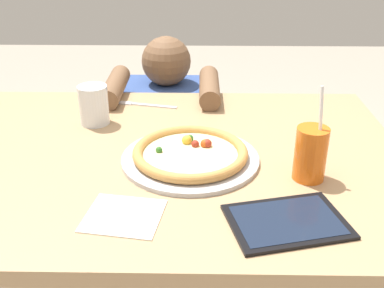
% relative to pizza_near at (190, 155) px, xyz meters
% --- Properties ---
extents(dining_table, '(1.30, 0.93, 0.75)m').
position_rel_pizza_near_xyz_m(dining_table, '(-0.07, 0.04, -0.12)').
color(dining_table, tan).
rests_on(dining_table, ground).
extents(pizza_near, '(0.36, 0.36, 0.04)m').
position_rel_pizza_near_xyz_m(pizza_near, '(0.00, 0.00, 0.00)').
color(pizza_near, '#B7B7BC').
rests_on(pizza_near, dining_table).
extents(drink_cup_colored, '(0.08, 0.08, 0.23)m').
position_rel_pizza_near_xyz_m(drink_cup_colored, '(0.29, -0.08, 0.05)').
color(drink_cup_colored, orange).
rests_on(drink_cup_colored, dining_table).
extents(water_cup_clear, '(0.09, 0.09, 0.12)m').
position_rel_pizza_near_xyz_m(water_cup_clear, '(-0.30, 0.24, 0.04)').
color(water_cup_clear, silver).
rests_on(water_cup_clear, dining_table).
extents(paper_napkin, '(0.18, 0.17, 0.00)m').
position_rel_pizza_near_xyz_m(paper_napkin, '(-0.14, -0.25, -0.02)').
color(paper_napkin, white).
rests_on(paper_napkin, dining_table).
extents(fork, '(0.20, 0.06, 0.00)m').
position_rel_pizza_near_xyz_m(fork, '(-0.16, 0.39, -0.02)').
color(fork, silver).
rests_on(fork, dining_table).
extents(tablet, '(0.27, 0.22, 0.01)m').
position_rel_pizza_near_xyz_m(tablet, '(0.21, -0.27, -0.01)').
color(tablet, black).
rests_on(tablet, dining_table).
extents(diner_seated, '(0.40, 0.52, 0.91)m').
position_rel_pizza_near_xyz_m(diner_seated, '(-0.11, 0.69, -0.35)').
color(diner_seated, '#333847').
rests_on(diner_seated, ground).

